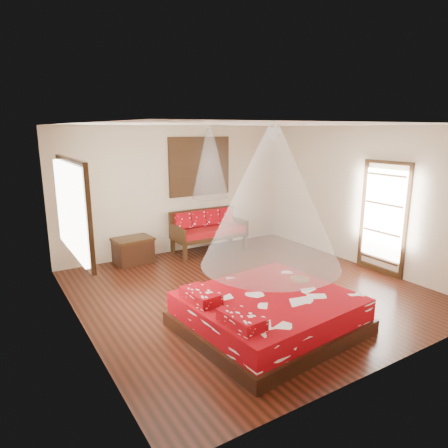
# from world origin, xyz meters

# --- Properties ---
(room) EXTENTS (5.54, 5.54, 2.84)m
(room) POSITION_xyz_m (0.00, 0.00, 1.40)
(room) COLOR black
(room) RESTS_ON ground
(bed) EXTENTS (2.40, 2.21, 0.65)m
(bed) POSITION_xyz_m (-0.57, -1.30, 0.25)
(bed) COLOR black
(bed) RESTS_ON floor
(daybed) EXTENTS (1.66, 0.74, 0.94)m
(daybed) POSITION_xyz_m (0.55, 2.38, 0.52)
(daybed) COLOR black
(daybed) RESTS_ON floor
(storage_chest) EXTENTS (0.82, 0.63, 0.53)m
(storage_chest) POSITION_xyz_m (-1.19, 2.45, 0.27)
(storage_chest) COLOR black
(storage_chest) RESTS_ON floor
(shutter_panel) EXTENTS (1.52, 0.06, 1.32)m
(shutter_panel) POSITION_xyz_m (0.55, 2.72, 1.90)
(shutter_panel) COLOR black
(shutter_panel) RESTS_ON wall_back
(window_left) EXTENTS (0.10, 1.74, 1.34)m
(window_left) POSITION_xyz_m (-2.71, 0.20, 1.70)
(window_left) COLOR black
(window_left) RESTS_ON wall_left
(glazed_door) EXTENTS (0.08, 1.02, 2.16)m
(glazed_door) POSITION_xyz_m (2.72, -0.60, 1.07)
(glazed_door) COLOR black
(glazed_door) RESTS_ON floor
(wine_tray) EXTENTS (0.30, 0.30, 0.24)m
(wine_tray) POSITION_xyz_m (0.20, -1.08, 0.56)
(wine_tray) COLOR brown
(wine_tray) RESTS_ON bed
(mosquito_net_main) EXTENTS (1.87, 1.87, 1.80)m
(mosquito_net_main) POSITION_xyz_m (-0.55, -1.29, 1.85)
(mosquito_net_main) COLOR white
(mosquito_net_main) RESTS_ON ceiling
(mosquito_net_daybed) EXTENTS (0.80, 0.80, 1.50)m
(mosquito_net_daybed) POSITION_xyz_m (0.55, 2.25, 2.00)
(mosquito_net_daybed) COLOR white
(mosquito_net_daybed) RESTS_ON ceiling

